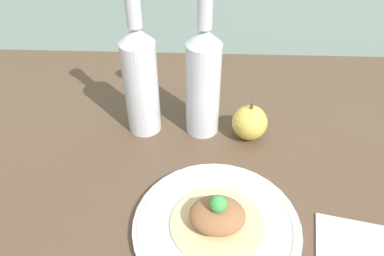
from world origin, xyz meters
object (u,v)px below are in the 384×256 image
object	(u,v)px
cider_bottle_left	(140,78)
plated_food	(217,217)
apple	(250,123)
cider_bottle_right	(203,80)
plate	(217,226)

from	to	relation	value
cider_bottle_left	plated_food	bearing A→B (deg)	-59.42
plated_food	apple	bearing A→B (deg)	73.65
plated_food	cider_bottle_right	distance (cm)	26.74
cider_bottle_left	cider_bottle_right	bearing A→B (deg)	0.00
cider_bottle_right	apple	bearing A→B (deg)	-11.72
plate	cider_bottle_left	bearing A→B (deg)	120.58
plate	cider_bottle_right	distance (cm)	27.67
cider_bottle_left	apple	bearing A→B (deg)	-5.24
cider_bottle_right	apple	size ratio (longest dim) A/B	3.58
cider_bottle_left	plate	bearing A→B (deg)	-59.42
plated_food	cider_bottle_right	world-z (taller)	cider_bottle_right
plate	cider_bottle_right	xyz separation A→B (cm)	(-2.77, 25.12, 11.26)
plate	apple	bearing A→B (deg)	73.65
apple	cider_bottle_right	bearing A→B (deg)	168.28
plated_food	plate	bearing A→B (deg)	-90.00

